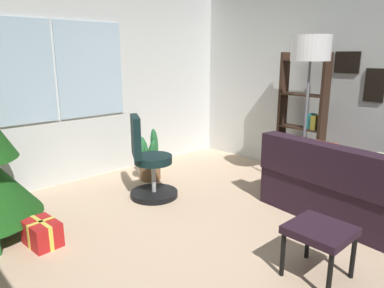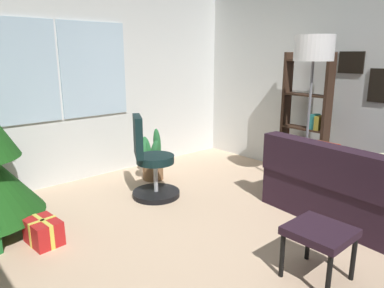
{
  "view_description": "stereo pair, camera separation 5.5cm",
  "coord_description": "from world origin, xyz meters",
  "views": [
    {
      "loc": [
        -2.11,
        -1.75,
        1.65
      ],
      "look_at": [
        -0.22,
        0.3,
        0.94
      ],
      "focal_mm": 33.38,
      "sensor_mm": 36.0,
      "label": 1
    },
    {
      "loc": [
        -2.06,
        -1.79,
        1.65
      ],
      "look_at": [
        -0.22,
        0.3,
        0.94
      ],
      "focal_mm": 33.38,
      "sensor_mm": 36.0,
      "label": 2
    }
  ],
  "objects": [
    {
      "name": "ground_plane",
      "position": [
        0.0,
        0.0,
        -0.05
      ],
      "size": [
        4.67,
        5.26,
        0.1
      ],
      "primitive_type": "cube",
      "color": "beige"
    },
    {
      "name": "wall_back_with_windows",
      "position": [
        -0.02,
        2.68,
        1.32
      ],
      "size": [
        4.67,
        0.12,
        2.63
      ],
      "color": "silver",
      "rests_on": "ground_plane"
    },
    {
      "name": "wall_right_with_frames",
      "position": [
        2.38,
        -0.0,
        1.31
      ],
      "size": [
        0.12,
        5.26,
        2.63
      ],
      "color": "silver",
      "rests_on": "ground_plane"
    },
    {
      "name": "couch",
      "position": [
        1.47,
        -0.5,
        0.29
      ],
      "size": [
        1.55,
        1.92,
        0.81
      ],
      "color": "black",
      "rests_on": "ground_plane"
    },
    {
      "name": "footstool",
      "position": [
        0.21,
        -0.63,
        0.35
      ],
      "size": [
        0.42,
        0.43,
        0.41
      ],
      "color": "black",
      "rests_on": "ground_plane"
    },
    {
      "name": "gift_box_red",
      "position": [
        -1.15,
        1.25,
        0.11
      ],
      "size": [
        0.27,
        0.36,
        0.23
      ],
      "color": "red",
      "rests_on": "ground_plane"
    },
    {
      "name": "office_chair",
      "position": [
        0.2,
        1.5,
        0.38
      ],
      "size": [
        0.58,
        0.56,
        0.98
      ],
      "color": "black",
      "rests_on": "ground_plane"
    },
    {
      "name": "bookshelf",
      "position": [
        2.12,
        0.69,
        0.73
      ],
      "size": [
        0.18,
        0.64,
        1.67
      ],
      "color": "#332117",
      "rests_on": "ground_plane"
    },
    {
      "name": "floor_lamp",
      "position": [
        1.64,
        0.37,
        1.62
      ],
      "size": [
        0.44,
        0.44,
        1.85
      ],
      "color": "slate",
      "rests_on": "ground_plane"
    },
    {
      "name": "potted_plant",
      "position": [
        0.56,
        2.0,
        0.25
      ],
      "size": [
        0.37,
        0.41,
        0.7
      ],
      "color": "brown",
      "rests_on": "ground_plane"
    }
  ]
}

